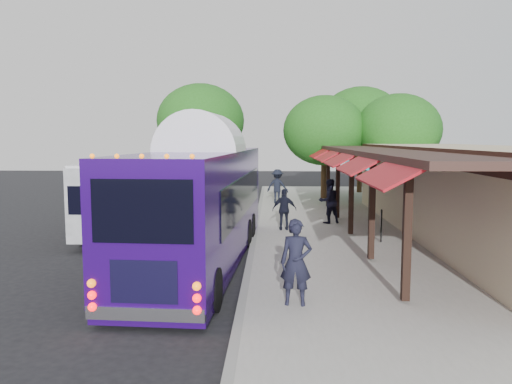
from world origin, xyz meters
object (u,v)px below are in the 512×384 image
(ped_d, at_px, (278,186))
(sign_board, at_px, (381,221))
(ped_a, at_px, (296,262))
(coach_bus, at_px, (202,199))
(city_bus, at_px, (141,189))
(ped_c, at_px, (284,210))
(ped_b, at_px, (329,201))

(ped_d, relative_size, sign_board, 1.69)
(ped_a, distance_m, ped_d, 17.94)
(coach_bus, bearing_deg, city_bus, 122.64)
(city_bus, bearing_deg, ped_a, -60.67)
(ped_a, relative_size, ped_d, 0.99)
(sign_board, bearing_deg, ped_c, 157.89)
(coach_bus, height_order, ped_b, coach_bus)
(ped_c, xyz_separation_m, sign_board, (3.46, -2.33, -0.06))
(ped_a, bearing_deg, ped_d, 95.66)
(coach_bus, xyz_separation_m, ped_a, (2.73, -4.37, -0.89))
(sign_board, bearing_deg, ped_b, 121.46)
(city_bus, height_order, ped_a, city_bus)
(coach_bus, relative_size, ped_a, 6.07)
(ped_c, relative_size, ped_d, 0.86)
(ped_a, bearing_deg, city_bus, 125.24)
(coach_bus, bearing_deg, ped_b, 58.23)
(ped_b, distance_m, ped_d, 7.24)
(city_bus, xyz_separation_m, sign_board, (9.82, -3.96, -0.71))
(coach_bus, bearing_deg, ped_c, 64.89)
(ped_c, xyz_separation_m, ped_d, (-0.20, 8.62, 0.14))
(ped_c, distance_m, sign_board, 4.17)
(city_bus, xyz_separation_m, ped_d, (6.17, 7.00, -0.52))
(ped_d, bearing_deg, coach_bus, 97.81)
(city_bus, bearing_deg, ped_c, -15.32)
(coach_bus, bearing_deg, sign_board, 26.48)
(ped_b, relative_size, ped_d, 1.00)
(city_bus, relative_size, ped_c, 6.60)
(ped_d, bearing_deg, city_bus, 66.83)
(city_bus, bearing_deg, coach_bus, -61.80)
(city_bus, bearing_deg, ped_b, -0.33)
(city_bus, relative_size, sign_board, 9.56)
(ped_a, height_order, ped_d, ped_d)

